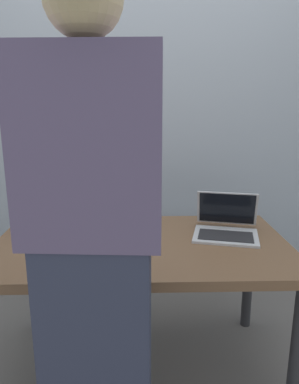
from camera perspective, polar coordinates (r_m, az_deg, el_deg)
ground_plane at (r=2.13m, az=-1.17°, el=-25.69°), size 8.00×8.00×0.00m
desk at (r=1.80m, az=-1.27°, el=-10.11°), size 1.42×0.82×0.70m
laptop at (r=1.91m, az=12.00°, el=-5.22°), size 0.38×0.38×0.20m
beer_bottle_brown at (r=1.94m, az=-12.03°, el=-3.04°), size 0.06×0.06×0.27m
beer_bottle_dark at (r=2.11m, az=-17.06°, el=-1.72°), size 0.07×0.07×0.28m
person_figure at (r=1.14m, az=-8.87°, el=-8.80°), size 0.43×0.30×1.77m
coffee_mug at (r=2.00m, az=-18.41°, el=-4.46°), size 0.11×0.07×0.10m
back_wall at (r=2.49m, az=-1.49°, el=12.57°), size 6.00×0.10×2.60m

